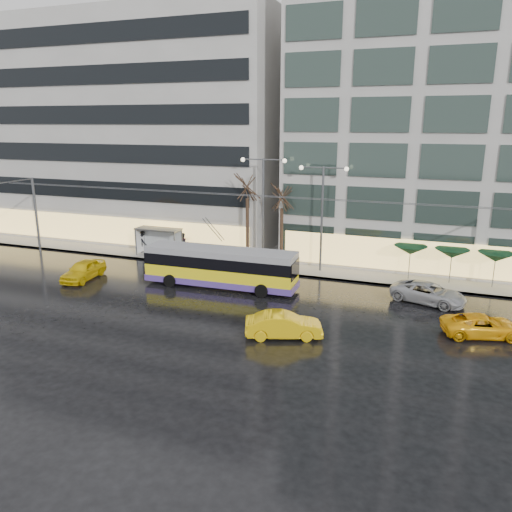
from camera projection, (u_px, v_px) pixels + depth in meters
The scene contains 22 objects.
ground at pixel (183, 305), 33.80m from camera, with size 140.00×140.00×0.00m, color black.
sidewalk at pixel (275, 256), 45.80m from camera, with size 80.00×10.00×0.15m, color gray.
kerb at pixel (256, 271), 41.32m from camera, with size 80.00×0.10×0.15m, color slate.
building_left at pixel (130, 130), 53.42m from camera, with size 34.00×14.00×22.00m, color #9E9C97.
building_right at pixel (489, 114), 41.41m from camera, with size 32.00×14.00×25.00m, color #9E9C97.
trolleybus at pixel (220, 268), 37.19m from camera, with size 11.61×4.60×5.35m.
catenary at pixel (239, 223), 39.55m from camera, with size 42.24×5.12×7.00m.
bus_shelter at pixel (156, 235), 45.76m from camera, with size 4.20×1.60×2.51m.
street_lamp_near at pixel (263, 197), 41.36m from camera, with size 3.96×0.36×9.03m.
street_lamp_far at pixel (322, 204), 39.77m from camera, with size 3.96×0.36×8.53m.
tree_a at pixel (247, 183), 41.75m from camera, with size 3.20×3.20×8.40m.
tree_b at pixel (282, 192), 41.12m from camera, with size 3.20×3.20×7.70m.
parasol_a at pixel (410, 250), 38.48m from camera, with size 2.50×2.50×2.65m.
parasol_b at pixel (452, 254), 37.48m from camera, with size 2.50×2.50×2.65m.
parasol_c at pixel (496, 257), 36.49m from camera, with size 2.50×2.50×2.65m.
taxi_a at pixel (83, 270), 39.17m from camera, with size 1.79×4.45×1.52m, color #DFBA0B.
taxi_b at pixel (284, 325), 28.65m from camera, with size 1.54×4.43×1.46m, color yellow.
taxi_c at pixel (483, 326), 28.82m from camera, with size 2.10×4.56×1.27m, color #FFB30D.
sedan_silver at pixel (428, 293), 34.13m from camera, with size 2.30×4.99×1.39m, color #A4A4A9.
pedestrian_a at pixel (187, 246), 43.40m from camera, with size 0.99×1.01×2.19m.
pedestrian_b at pixel (183, 243), 46.36m from camera, with size 1.05×0.88×1.93m.
pedestrian_c at pixel (141, 240), 46.67m from camera, with size 1.34×0.92×2.11m.
Camera 1 is at (15.60, -28.10, 12.06)m, focal length 35.00 mm.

